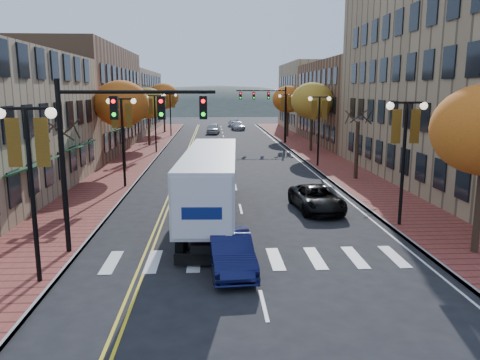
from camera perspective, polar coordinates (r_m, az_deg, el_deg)
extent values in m
plane|color=black|center=(16.85, 2.16, -12.05)|extent=(200.00, 200.00, 0.00)
cube|color=brown|center=(48.96, -12.11, 3.05)|extent=(4.00, 85.00, 0.15)
cube|color=brown|center=(49.51, 8.98, 3.25)|extent=(4.00, 85.00, 0.15)
cube|color=brown|center=(53.73, -20.35, 9.11)|extent=(12.00, 24.00, 11.00)
cube|color=#9E8966|center=(78.01, -14.98, 9.22)|extent=(12.00, 26.00, 9.50)
cube|color=brown|center=(60.85, 16.08, 9.02)|extent=(15.00, 24.00, 10.00)
cube|color=#9E8966|center=(81.93, 10.98, 9.98)|extent=(15.00, 20.00, 11.00)
cylinder|color=#382619|center=(24.98, -20.70, 0.24)|extent=(0.28, 0.28, 4.20)
cylinder|color=#382619|center=(40.34, -14.06, 4.94)|extent=(0.28, 0.28, 4.90)
ellipsoid|color=orange|center=(40.16, -14.25, 9.00)|extent=(4.48, 4.48, 3.81)
cylinder|color=#382619|center=(56.10, -11.06, 6.48)|extent=(0.28, 0.28, 4.55)
ellipsoid|color=gold|center=(55.96, -11.16, 9.18)|extent=(4.16, 4.16, 3.54)
cylinder|color=#382619|center=(73.92, -9.22, 7.76)|extent=(0.28, 0.28, 5.04)
ellipsoid|color=orange|center=(73.83, -9.29, 10.04)|extent=(4.61, 4.61, 3.92)
cylinder|color=#382619|center=(20.79, 27.17, -1.82)|extent=(0.28, 0.28, 4.55)
cylinder|color=#382619|center=(35.32, 14.05, 3.56)|extent=(0.28, 0.28, 4.20)
cylinder|color=#382619|center=(50.71, 8.70, 6.30)|extent=(0.28, 0.28, 4.90)
ellipsoid|color=gold|center=(50.56, 8.80, 9.54)|extent=(4.48, 4.48, 3.81)
cylinder|color=#382619|center=(66.41, 5.83, 7.38)|extent=(0.28, 0.28, 4.76)
ellipsoid|color=orange|center=(66.29, 5.88, 9.77)|extent=(4.35, 4.35, 3.70)
cylinder|color=black|center=(16.94, -23.93, -2.22)|extent=(0.16, 0.16, 6.00)
cylinder|color=black|center=(16.57, -24.74, 7.94)|extent=(1.60, 0.10, 0.10)
sphere|color=#FFF2CC|center=(16.88, -27.25, 7.26)|extent=(0.36, 0.36, 0.36)
sphere|color=#FFF2CC|center=(16.30, -22.06, 7.58)|extent=(0.36, 0.36, 0.36)
cube|color=#B57518|center=(16.81, -25.87, 4.11)|extent=(0.45, 0.03, 1.60)
cube|color=#B57518|center=(16.49, -22.97, 4.22)|extent=(0.45, 0.03, 1.60)
cylinder|color=black|center=(32.20, -14.05, 4.22)|extent=(0.16, 0.16, 6.00)
cylinder|color=black|center=(32.01, -14.30, 9.56)|extent=(1.60, 0.10, 0.10)
sphere|color=#FFF2CC|center=(32.17, -15.71, 9.23)|extent=(0.36, 0.36, 0.36)
sphere|color=#FFF2CC|center=(31.87, -12.86, 9.35)|extent=(0.36, 0.36, 0.36)
cube|color=#B57518|center=(32.14, -15.01, 7.57)|extent=(0.45, 0.03, 1.60)
cube|color=#B57518|center=(31.97, -13.41, 7.63)|extent=(0.45, 0.03, 1.60)
cylinder|color=black|center=(49.93, -10.28, 6.65)|extent=(0.16, 0.16, 6.00)
cylinder|color=black|center=(49.81, -10.39, 10.09)|extent=(1.60, 0.10, 0.10)
sphere|color=#FFF2CC|center=(49.91, -11.31, 9.88)|extent=(0.36, 0.36, 0.36)
sphere|color=#FFF2CC|center=(49.72, -9.46, 9.94)|extent=(0.36, 0.36, 0.36)
cube|color=#B57518|center=(49.89, -10.87, 8.81)|extent=(0.45, 0.03, 1.60)
cube|color=#B57518|center=(49.78, -9.83, 8.84)|extent=(0.45, 0.03, 1.60)
cylinder|color=black|center=(67.80, -8.47, 7.79)|extent=(0.16, 0.16, 6.00)
cylinder|color=black|center=(67.71, -8.54, 10.32)|extent=(1.60, 0.10, 0.10)
sphere|color=#FFF2CC|center=(67.79, -9.22, 10.18)|extent=(0.36, 0.36, 0.36)
sphere|color=#FFF2CC|center=(67.64, -7.85, 10.21)|extent=(0.36, 0.36, 0.36)
cube|color=#B57518|center=(67.77, -8.90, 9.38)|extent=(0.45, 0.03, 1.60)
cube|color=#B57518|center=(67.69, -8.13, 9.40)|extent=(0.45, 0.03, 1.60)
cylinder|color=black|center=(23.54, 19.25, 1.57)|extent=(0.16, 0.16, 6.00)
cylinder|color=black|center=(23.27, 19.72, 8.88)|extent=(1.60, 0.10, 0.10)
sphere|color=#FFF2CC|center=(22.98, 17.84, 8.60)|extent=(0.36, 0.36, 0.36)
sphere|color=#FFF2CC|center=(23.60, 21.51, 8.41)|extent=(0.36, 0.36, 0.36)
cube|color=#B57518|center=(23.15, 18.51, 6.21)|extent=(0.45, 0.03, 1.60)
cube|color=#B57518|center=(23.50, 20.56, 6.14)|extent=(0.45, 0.03, 1.60)
cylinder|color=black|center=(40.62, 9.56, 5.72)|extent=(0.16, 0.16, 6.00)
cylinder|color=black|center=(40.46, 9.69, 9.96)|extent=(1.60, 0.10, 0.10)
sphere|color=#FFF2CC|center=(40.30, 8.56, 9.77)|extent=(0.36, 0.36, 0.36)
sphere|color=#FFF2CC|center=(40.65, 10.80, 9.71)|extent=(0.36, 0.36, 0.36)
cube|color=#B57518|center=(40.40, 9.01, 8.42)|extent=(0.45, 0.03, 1.60)
cube|color=#B57518|center=(40.60, 10.27, 8.39)|extent=(0.45, 0.03, 1.60)
cylinder|color=black|center=(58.26, 5.62, 7.36)|extent=(0.16, 0.16, 6.00)
cylinder|color=black|center=(58.15, 5.68, 10.31)|extent=(1.60, 0.10, 0.10)
sphere|color=#FFF2CC|center=(58.03, 4.88, 10.17)|extent=(0.36, 0.36, 0.36)
sphere|color=#FFF2CC|center=(58.28, 6.47, 10.14)|extent=(0.36, 0.36, 0.36)
cube|color=#B57518|center=(58.10, 5.22, 9.23)|extent=(0.45, 0.03, 1.60)
cube|color=#B57518|center=(58.24, 6.10, 9.22)|extent=(0.45, 0.03, 1.60)
cylinder|color=black|center=(19.60, -20.75, 1.18)|extent=(0.20, 0.20, 7.00)
cylinder|color=black|center=(18.67, -12.42, 10.44)|extent=(6.00, 0.14, 0.14)
cube|color=black|center=(18.84, -15.07, 8.50)|extent=(0.30, 0.25, 0.90)
sphere|color=#FF0C0C|center=(18.69, -15.20, 9.24)|extent=(0.16, 0.16, 0.16)
cube|color=black|center=(18.56, -9.56, 8.69)|extent=(0.30, 0.25, 0.90)
sphere|color=#FF0C0C|center=(18.41, -9.64, 9.45)|extent=(0.16, 0.16, 0.16)
cube|color=black|center=(18.46, -4.50, 8.79)|extent=(0.30, 0.25, 0.90)
sphere|color=#FF0C0C|center=(18.31, -4.52, 9.56)|extent=(0.16, 0.16, 0.16)
cylinder|color=black|center=(58.21, 5.54, 7.85)|extent=(0.20, 0.20, 7.00)
cylinder|color=black|center=(57.75, 2.59, 10.84)|extent=(6.00, 0.14, 0.14)
cube|color=black|center=(57.85, 3.49, 10.24)|extent=(0.30, 0.25, 0.90)
sphere|color=#FF0C0C|center=(57.71, 3.51, 10.48)|extent=(0.16, 0.16, 0.16)
cube|color=black|center=(57.66, 1.69, 10.25)|extent=(0.30, 0.25, 0.90)
sphere|color=#FF0C0C|center=(57.52, 1.70, 10.50)|extent=(0.16, 0.16, 0.16)
cube|color=black|center=(57.55, 0.05, 10.25)|extent=(0.30, 0.25, 0.90)
sphere|color=#FF0C0C|center=(57.40, 0.06, 10.50)|extent=(0.16, 0.16, 0.16)
cube|color=black|center=(23.12, -3.54, -3.62)|extent=(1.52, 11.95, 0.32)
cube|color=silver|center=(22.78, -3.59, 0.30)|extent=(2.99, 12.03, 2.57)
cube|color=black|center=(30.14, -2.82, 1.24)|extent=(2.43, 2.86, 2.29)
cylinder|color=black|center=(18.75, -7.29, -8.21)|extent=(0.37, 0.93, 0.92)
cylinder|color=black|center=(18.62, -1.33, -8.26)|extent=(0.37, 0.93, 0.92)
cylinder|color=black|center=(19.78, -6.91, -7.17)|extent=(0.37, 0.93, 0.92)
cylinder|color=black|center=(19.66, -1.28, -7.21)|extent=(0.37, 0.93, 0.92)
cylinder|color=black|center=(29.32, -4.77, -1.16)|extent=(0.37, 0.93, 0.92)
cylinder|color=black|center=(29.23, -1.00, -1.16)|extent=(0.37, 0.93, 0.92)
cylinder|color=black|center=(31.29, -4.49, -0.38)|extent=(0.37, 0.93, 0.92)
cylinder|color=black|center=(31.21, -0.97, -0.38)|extent=(0.37, 0.93, 0.92)
imported|color=#0E1138|center=(17.47, -1.19, -8.70)|extent=(1.85, 4.43, 1.42)
imported|color=black|center=(26.19, 9.32, -2.23)|extent=(2.62, 5.06, 1.36)
imported|color=silver|center=(71.81, -3.28, 6.29)|extent=(2.20, 4.76, 1.58)
imported|color=#ADACB4|center=(78.37, -0.26, 6.60)|extent=(2.37, 4.71, 1.31)
imported|color=#B0B1B8|center=(86.68, -0.80, 7.01)|extent=(1.84, 4.11, 1.31)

